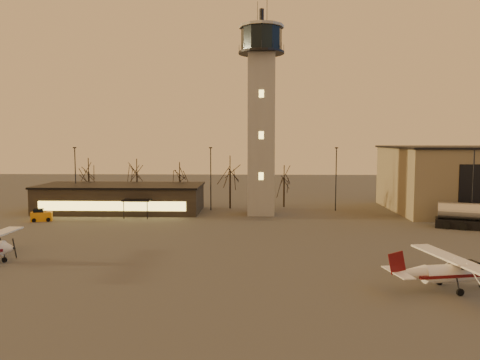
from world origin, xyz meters
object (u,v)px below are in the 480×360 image
(fuel_truck, at_px, (474,219))
(service_cart, at_px, (41,216))
(cessna_front, at_px, (455,276))
(terminal, at_px, (121,198))
(control_tower, at_px, (261,106))

(fuel_truck, bearing_deg, service_cart, -162.94)
(cessna_front, distance_m, fuel_truck, 27.54)
(terminal, xyz_separation_m, cessna_front, (36.31, -37.38, -1.06))
(control_tower, relative_size, cessna_front, 2.79)
(control_tower, relative_size, service_cart, 10.59)
(control_tower, bearing_deg, fuel_truck, -22.07)
(cessna_front, bearing_deg, service_cart, 136.49)
(terminal, xyz_separation_m, fuel_truck, (48.91, -12.89, -0.83))
(terminal, distance_m, cessna_front, 52.12)
(cessna_front, xyz_separation_m, fuel_truck, (12.60, 24.48, 0.22))
(control_tower, distance_m, fuel_truck, 32.69)
(terminal, distance_m, fuel_truck, 50.59)
(cessna_front, xyz_separation_m, service_cart, (-45.08, 28.52, -0.43))
(control_tower, relative_size, fuel_truck, 3.48)
(control_tower, bearing_deg, service_cart, -167.40)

